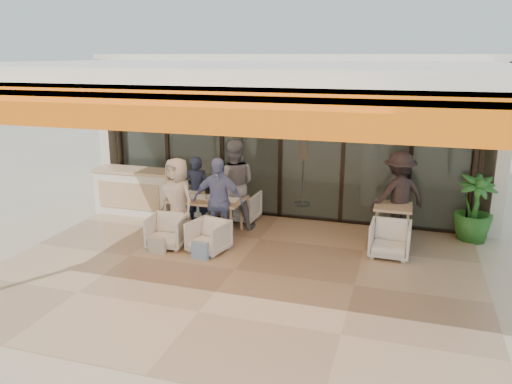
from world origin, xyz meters
TOP-DOWN VIEW (x-y plane):
  - ground at (0.00, 0.00)m, footprint 70.00×70.00m
  - terrace_floor at (0.00, 0.00)m, footprint 8.00×6.00m
  - terrace_structure at (0.00, -0.26)m, footprint 8.00×6.00m
  - glass_storefront at (0.00, 3.00)m, footprint 8.08×0.10m
  - interior_block at (0.01, 5.31)m, footprint 9.05×3.62m
  - host_counter at (-3.19, 2.30)m, footprint 1.85×0.65m
  - dining_table at (-1.16, 1.60)m, footprint 1.50×0.90m
  - chair_far_left at (-1.57, 2.54)m, footprint 0.82×0.79m
  - chair_far_right at (-0.73, 2.54)m, footprint 0.73×0.69m
  - chair_near_left at (-1.57, 0.64)m, footprint 0.73×0.69m
  - chair_near_right at (-0.73, 0.64)m, footprint 0.76×0.73m
  - diner_navy at (-1.57, 2.04)m, footprint 0.62×0.50m
  - diner_grey at (-0.73, 2.04)m, footprint 1.06×0.91m
  - diner_cream at (-1.57, 1.14)m, footprint 0.92×0.76m
  - diner_periwinkle at (-0.73, 1.14)m, footprint 1.01×0.47m
  - tote_bag_cream at (-1.57, 0.24)m, footprint 0.30×0.10m
  - tote_bag_blue at (-0.73, 0.24)m, footprint 0.30×0.10m
  - side_table at (2.45, 2.16)m, footprint 0.70×0.70m
  - side_chair at (2.45, 1.41)m, footprint 0.71×0.67m
  - standing_woman at (2.52, 2.46)m, footprint 1.29×1.14m
  - potted_palm at (3.94, 2.72)m, footprint 0.95×0.95m

SIDE VIEW (x-z plane):
  - ground at x=0.00m, z-range 0.00..0.00m
  - terrace_floor at x=0.00m, z-range 0.00..0.01m
  - tote_bag_cream at x=-1.57m, z-range 0.00..0.34m
  - tote_bag_blue at x=-0.73m, z-range 0.00..0.34m
  - chair_near_right at x=-0.73m, z-range 0.00..0.66m
  - chair_near_left at x=-1.57m, z-range 0.00..0.69m
  - chair_far_left at x=-1.57m, z-range 0.00..0.69m
  - side_chair at x=2.45m, z-range 0.00..0.72m
  - chair_far_right at x=-0.73m, z-range 0.00..0.72m
  - host_counter at x=-3.19m, z-range 0.01..1.05m
  - side_table at x=2.45m, z-range 0.27..1.01m
  - potted_palm at x=3.94m, z-range 0.00..1.33m
  - dining_table at x=-1.16m, z-range 0.22..1.15m
  - diner_navy at x=-1.57m, z-range 0.00..1.48m
  - diner_cream at x=-1.57m, z-range 0.00..1.62m
  - diner_periwinkle at x=-0.73m, z-range 0.00..1.68m
  - standing_woman at x=2.52m, z-range 0.00..1.74m
  - diner_grey at x=-0.73m, z-range 0.00..1.88m
  - glass_storefront at x=0.00m, z-range 0.00..3.20m
  - interior_block at x=0.01m, z-range 0.47..3.99m
  - terrace_structure at x=0.00m, z-range 1.55..4.95m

